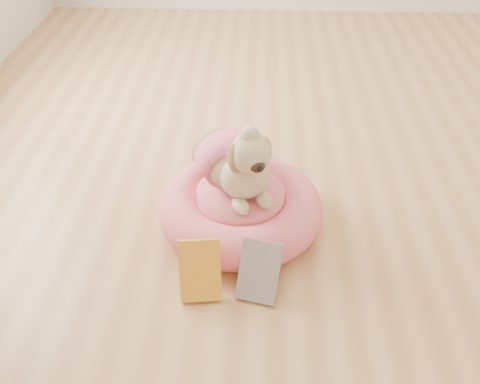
{
  "coord_description": "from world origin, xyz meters",
  "views": [
    {
      "loc": [
        -0.21,
        -2.29,
        1.52
      ],
      "look_at": [
        -0.29,
        -0.58,
        0.21
      ],
      "focal_mm": 40.0,
      "sensor_mm": 36.0,
      "label": 1
    }
  ],
  "objects_px": {
    "pet_bed": "(240,208)",
    "book_white": "(259,271)",
    "book_yellow": "(200,270)"
  },
  "relations": [
    {
      "from": "book_white",
      "to": "book_yellow",
      "type": "bearing_deg",
      "value": -163.86
    },
    {
      "from": "pet_bed",
      "to": "book_white",
      "type": "bearing_deg",
      "value": -77.48
    },
    {
      "from": "book_yellow",
      "to": "pet_bed",
      "type": "bearing_deg",
      "value": 65.14
    },
    {
      "from": "pet_bed",
      "to": "book_white",
      "type": "relative_size",
      "value": 3.05
    },
    {
      "from": "pet_bed",
      "to": "book_white",
      "type": "distance_m",
      "value": 0.39
    },
    {
      "from": "book_white",
      "to": "pet_bed",
      "type": "bearing_deg",
      "value": 115.49
    },
    {
      "from": "book_yellow",
      "to": "book_white",
      "type": "height_order",
      "value": "book_yellow"
    },
    {
      "from": "pet_bed",
      "to": "book_white",
      "type": "xyz_separation_m",
      "value": [
        0.08,
        -0.38,
        0.01
      ]
    },
    {
      "from": "book_yellow",
      "to": "book_white",
      "type": "xyz_separation_m",
      "value": [
        0.22,
        0.01,
        -0.01
      ]
    },
    {
      "from": "book_yellow",
      "to": "book_white",
      "type": "relative_size",
      "value": 1.01
    }
  ]
}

